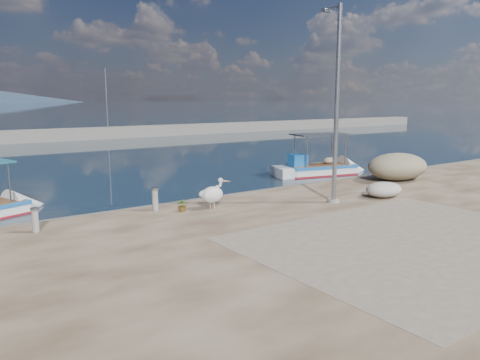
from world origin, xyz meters
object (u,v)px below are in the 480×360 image
(pelican, at_px, (213,194))
(boat_right, at_px, (318,171))
(bollard_near, at_px, (155,198))
(lamp_post, at_px, (336,112))

(pelican, bearing_deg, boat_right, 50.76)
(bollard_near, bearing_deg, lamp_post, -23.66)
(bollard_near, bearing_deg, boat_right, 20.50)
(boat_right, distance_m, pelican, 11.90)
(pelican, xyz_separation_m, lamp_post, (4.16, -1.72, 2.80))
(boat_right, xyz_separation_m, bollard_near, (-12.29, -4.60, 0.72))
(pelican, height_order, lamp_post, lamp_post)
(bollard_near, bearing_deg, pelican, -26.43)
(pelican, distance_m, lamp_post, 5.29)
(pelican, relative_size, bollard_near, 1.40)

